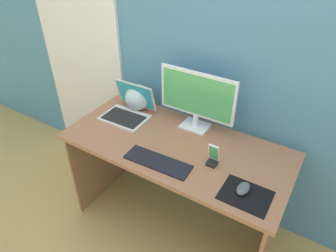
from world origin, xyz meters
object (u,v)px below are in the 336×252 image
object	(u,v)px
fishbowl	(138,98)
keyboard_external	(158,162)
laptop	(128,110)
mouse	(243,189)
phone_in_dock	(213,157)
monitor	(197,98)

from	to	relation	value
fishbowl	keyboard_external	bearing A→B (deg)	-43.29
laptop	keyboard_external	world-z (taller)	laptop
laptop	mouse	world-z (taller)	laptop
fishbowl	laptop	bearing A→B (deg)	-89.11
keyboard_external	mouse	xyz separation A→B (m)	(0.49, 0.04, 0.02)
fishbowl	phone_in_dock	world-z (taller)	fishbowl
keyboard_external	fishbowl	bearing A→B (deg)	134.07
laptop	mouse	xyz separation A→B (m)	(0.93, -0.26, -0.03)
keyboard_external	monitor	bearing A→B (deg)	85.62
phone_in_dock	mouse	bearing A→B (deg)	-26.59
laptop	fishbowl	size ratio (longest dim) A/B	1.71
fishbowl	phone_in_dock	size ratio (longest dim) A/B	1.36
phone_in_dock	keyboard_external	bearing A→B (deg)	-150.05
monitor	laptop	xyz separation A→B (m)	(-0.46, -0.12, -0.17)
monitor	phone_in_dock	size ratio (longest dim) A/B	3.72
monitor	fishbowl	size ratio (longest dim) A/B	2.74
mouse	keyboard_external	bearing A→B (deg)	-169.64
laptop	fishbowl	distance (m)	0.13
monitor	fishbowl	bearing A→B (deg)	-179.34
mouse	monitor	bearing A→B (deg)	146.25
laptop	phone_in_dock	xyz separation A→B (m)	(0.71, -0.15, 0.00)
keyboard_external	phone_in_dock	world-z (taller)	phone_in_dock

